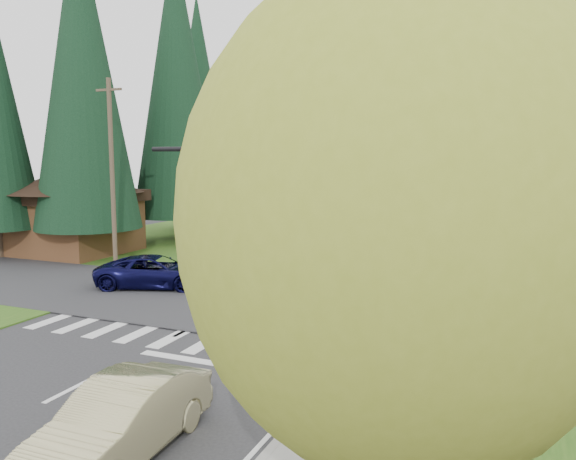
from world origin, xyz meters
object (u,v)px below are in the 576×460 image
Objects in this scene: parked_car_a at (421,255)px; sedan_champagne at (121,420)px; suv_navy at (156,272)px; parked_car_b at (413,240)px; parked_car_e at (461,211)px; parked_car_c at (429,228)px; parked_car_d at (464,215)px.

sedan_champagne is at bearing -99.22° from parked_car_a.
suv_navy is (-8.18, 12.48, -0.02)m from sedan_champagne.
suv_navy is 17.22m from parked_car_b.
parked_car_b is (0.83, 27.16, -0.04)m from sedan_champagne.
parked_car_e is at bearing 85.68° from sedan_champagne.
parked_car_c is (0.00, 6.42, 0.05)m from parked_car_b.
sedan_champagne is 21.86m from parked_car_a.
parked_car_d is (1.40, 11.43, -0.06)m from parked_car_c.
parked_car_a is at bearing -92.09° from parked_car_e.
parked_car_d is at bearing -83.42° from parked_car_e.
sedan_champagne is 14.92m from suv_navy.
suv_navy is at bearing -104.62° from parked_car_d.
parked_car_e is (0.85, 14.59, -0.01)m from parked_car_c.
suv_navy is 22.94m from parked_car_c.
parked_car_e is at bearing 90.39° from parked_car_c.
parked_car_b is 21.03m from parked_car_e.
sedan_champagne is 0.88× the size of parked_car_e.
suv_navy is at bearing -108.72° from parked_car_e.
suv_navy is at bearing -141.69° from parked_car_a.
parked_car_a is at bearing -79.53° from parked_car_c.
parked_car_b is 17.91m from parked_car_d.
sedan_champagne is at bearing -95.28° from parked_car_e.
parked_car_d is at bearing 84.84° from sedan_champagne.
suv_navy is 1.26× the size of parked_car_a.
parked_car_e is at bearing 89.47° from parked_car_b.
parked_car_b reaches higher than parked_car_d.
parked_car_a is 5.59m from parked_car_b.
parked_car_b is at bearing -91.36° from parked_car_d.
sedan_champagne is 48.20m from parked_car_e.
parked_car_d is at bearing 86.64° from parked_car_a.
suv_navy reaches higher than parked_car_a.
parked_car_a is 0.81× the size of parked_car_e.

